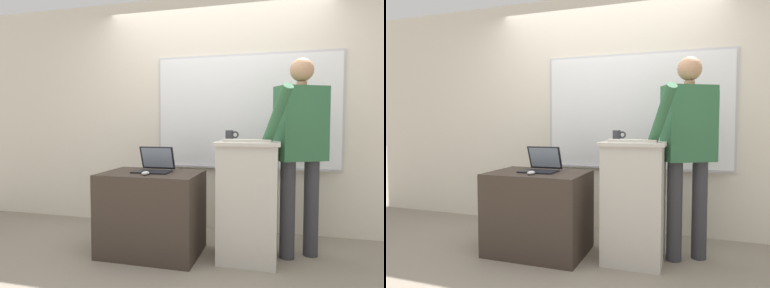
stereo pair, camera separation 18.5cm
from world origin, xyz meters
TOP-DOWN VIEW (x-y plane):
  - ground_plane at (0.00, 0.00)m, footprint 30.00×30.00m
  - back_wall at (0.02, 1.26)m, footprint 6.40×0.17m
  - lectern_podium at (0.47, 0.39)m, footprint 0.54×0.53m
  - side_desk at (-0.40, 0.30)m, footprint 0.88×0.62m
  - person_presenter at (0.90, 0.55)m, footprint 0.61×0.73m
  - laptop at (-0.39, 0.36)m, footprint 0.33×0.30m
  - wireless_keyboard at (0.46, 0.33)m, footprint 0.41×0.13m
  - computer_mouse_by_laptop at (-0.39, 0.13)m, footprint 0.06×0.10m
  - coffee_mug at (0.27, 0.59)m, footprint 0.13×0.08m

SIDE VIEW (x-z plane):
  - ground_plane at x=0.00m, z-range 0.00..0.00m
  - side_desk at x=-0.40m, z-range 0.00..0.75m
  - lectern_podium at x=0.47m, z-range 0.00..1.04m
  - computer_mouse_by_laptop at x=-0.39m, z-range 0.75..0.78m
  - laptop at x=-0.39m, z-range 0.70..0.93m
  - person_presenter at x=0.90m, z-range 0.15..1.91m
  - wireless_keyboard at x=0.46m, z-range 1.04..1.06m
  - coffee_mug at x=0.27m, z-range 1.04..1.13m
  - back_wall at x=0.02m, z-range 0.00..2.63m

